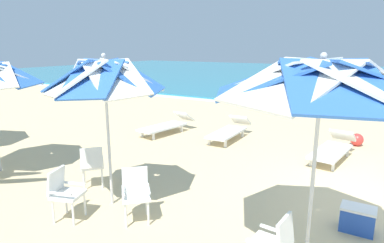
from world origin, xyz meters
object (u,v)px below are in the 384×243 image
Objects in this scene: beach_umbrella_0 at (322,81)px; sun_lounger_2 at (229,130)px; cooler_box at (357,219)px; sun_lounger_3 at (167,125)px; beach_ball at (357,140)px; plastic_chair_2 at (64,191)px; plastic_chair_1 at (136,191)px; plastic_chair_3 at (92,164)px; plastic_chair_0 at (274,243)px; beach_umbrella_1 at (105,78)px; sun_lounger_1 at (333,148)px.

sun_lounger_2 is at bearing 124.50° from beach_umbrella_0.
sun_lounger_2 is 4.30× the size of cooler_box.
sun_lounger_3 is 5.73m from beach_ball.
plastic_chair_2 is at bearing -93.20° from sun_lounger_2.
sun_lounger_2 is 3.65m from beach_ball.
beach_ball is at bearing 66.79° from plastic_chair_1.
cooler_box is at bearing 11.19° from plastic_chair_3.
beach_ball is (0.38, 6.69, -0.32)m from plastic_chair_0.
beach_umbrella_1 is 5.36m from sun_lounger_2.
beach_umbrella_1 is at bearing -123.46° from sun_lounger_1.
beach_umbrella_1 is at bearing -90.68° from sun_lounger_2.
plastic_chair_3 is at bearing -126.34° from beach_ball.
plastic_chair_1 is at bearing 173.52° from plastic_chair_0.
beach_umbrella_0 is at bearing -2.84° from plastic_chair_3.
plastic_chair_1 is 0.39× the size of sun_lounger_1.
sun_lounger_2 is (-0.68, 5.17, -0.22)m from plastic_chair_1.
plastic_chair_0 reaches higher than sun_lounger_1.
beach_umbrella_1 reaches higher than sun_lounger_1.
plastic_chair_1 reaches higher than sun_lounger_2.
plastic_chair_3 is 0.39× the size of sun_lounger_1.
plastic_chair_3 is 4.85m from cooler_box.
beach_umbrella_0 is 1.02× the size of beach_umbrella_1.
sun_lounger_3 is at bearing -179.08° from sun_lounger_1.
plastic_chair_3 is at bearing -168.81° from cooler_box.
plastic_chair_1 and plastic_chair_2 have the same top height.
plastic_chair_3 is at bearing 177.16° from beach_umbrella_0.
plastic_chair_3 is (-3.96, 0.80, 0.00)m from plastic_chair_0.
plastic_chair_1 is 1.00× the size of plastic_chair_2.
cooler_box is at bearing 18.08° from beach_umbrella_1.
sun_lounger_2 is at bearing -159.98° from beach_ball.
beach_ball is at bearing 89.09° from beach_umbrella_0.
beach_ball is (5.48, 1.66, -0.10)m from sun_lounger_3.
plastic_chair_0 is at bearing -8.40° from beach_umbrella_1.
sun_lounger_1 is (3.33, 5.43, -0.22)m from plastic_chair_2.
sun_lounger_2 is (-3.05, 5.44, -0.22)m from plastic_chair_0.
plastic_chair_3 reaches higher than sun_lounger_1.
plastic_chair_2 reaches higher than cooler_box.
beach_umbrella_0 is at bearing -90.91° from beach_ball.
plastic_chair_3 reaches higher than sun_lounger_2.
beach_umbrella_1 is 3.10× the size of plastic_chair_3.
beach_umbrella_1 is at bearing -161.92° from cooler_box.
sun_lounger_2 is at bearing 97.49° from plastic_chair_1.
beach_umbrella_0 is 1.27× the size of sun_lounger_2.
sun_lounger_1 is at bearing -6.33° from sun_lounger_2.
sun_lounger_1 is (3.91, 4.31, -0.22)m from plastic_chair_3.
sun_lounger_1 is at bearing 56.54° from beach_umbrella_1.
sun_lounger_1 is 3.47m from cooler_box.
sun_lounger_3 reaches higher than beach_ball.
sun_lounger_3 is at bearing 105.22° from plastic_chair_3.
beach_umbrella_0 is 2.53m from cooler_box.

